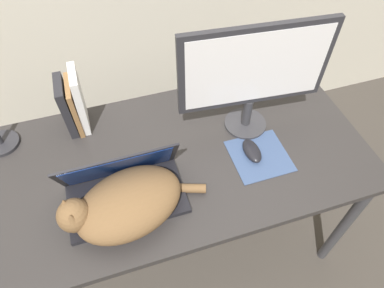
% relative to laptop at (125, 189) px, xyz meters
% --- Properties ---
extents(desk, '(1.48, 0.73, 0.74)m').
position_rel_laptop_xyz_m(desk, '(0.20, 0.11, -0.11)').
color(desk, '#2D2B2B').
rests_on(desk, ground_plane).
extents(laptop, '(0.39, 0.23, 0.22)m').
position_rel_laptop_xyz_m(laptop, '(0.00, 0.00, 0.00)').
color(laptop, black).
rests_on(laptop, desk).
extents(cat, '(0.49, 0.33, 0.15)m').
position_rel_laptop_xyz_m(cat, '(-0.01, -0.07, 0.03)').
color(cat, brown).
rests_on(cat, desk).
extents(external_monitor, '(0.54, 0.17, 0.45)m').
position_rel_laptop_xyz_m(external_monitor, '(0.52, 0.18, 0.22)').
color(external_monitor, '#333338').
rests_on(external_monitor, desk).
extents(mousepad, '(0.21, 0.21, 0.00)m').
position_rel_laptop_xyz_m(mousepad, '(0.51, 0.02, -0.04)').
color(mousepad, '#384C75').
rests_on(mousepad, desk).
extents(computer_mouse, '(0.06, 0.11, 0.03)m').
position_rel_laptop_xyz_m(computer_mouse, '(0.49, 0.04, -0.02)').
color(computer_mouse, black).
rests_on(computer_mouse, mousepad).
extents(book_row, '(0.09, 0.15, 0.26)m').
position_rel_laptop_xyz_m(book_row, '(-0.11, 0.39, 0.07)').
color(book_row, '#232328').
rests_on(book_row, desk).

